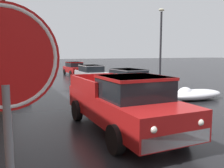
% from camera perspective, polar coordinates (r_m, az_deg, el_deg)
% --- Properties ---
extents(snow_bank_near_corner_left, '(1.70, 0.94, 0.76)m').
position_cam_1_polar(snow_bank_near_corner_left, '(20.49, -23.95, 0.81)').
color(snow_bank_near_corner_left, white).
rests_on(snow_bank_near_corner_left, ground).
extents(snow_bank_mid_block_left, '(2.20, 1.29, 0.74)m').
position_cam_1_polar(snow_bank_mid_block_left, '(13.08, -23.54, -2.41)').
color(snow_bank_mid_block_left, white).
rests_on(snow_bank_mid_block_left, ground).
extents(snow_bank_along_right_kerb, '(2.29, 1.25, 0.73)m').
position_cam_1_polar(snow_bank_along_right_kerb, '(30.20, -23.50, 2.81)').
color(snow_bank_along_right_kerb, white).
rests_on(snow_bank_along_right_kerb, ground).
extents(snow_bank_far_right_pile, '(3.12, 1.25, 0.68)m').
position_cam_1_polar(snow_bank_far_right_pile, '(13.17, 18.87, -2.35)').
color(snow_bank_far_right_pile, white).
rests_on(snow_bank_far_right_pile, ground).
extents(bare_tree_far_down_block, '(1.95, 2.34, 5.86)m').
position_cam_1_polar(bare_tree_far_down_block, '(26.60, -24.64, 8.29)').
color(bare_tree_far_down_block, '#382B1E').
rests_on(bare_tree_far_down_block, ground).
extents(pickup_truck_red_approaching_near_lane, '(2.25, 5.44, 1.76)m').
position_cam_1_polar(pickup_truck_red_approaching_near_lane, '(7.45, 2.73, -4.42)').
color(pickup_truck_red_approaching_near_lane, red).
rests_on(pickup_truck_red_approaching_near_lane, ground).
extents(sedan_grey_parked_kerbside_close, '(2.27, 4.32, 1.42)m').
position_cam_1_polar(sedan_grey_parked_kerbside_close, '(14.83, 4.17, 0.92)').
color(sedan_grey_parked_kerbside_close, slate).
rests_on(sedan_grey_parked_kerbside_close, ground).
extents(sedan_silver_parked_kerbside_mid, '(1.99, 4.30, 1.42)m').
position_cam_1_polar(sedan_silver_parked_kerbside_mid, '(19.69, -4.81, 2.49)').
color(sedan_silver_parked_kerbside_mid, '#B7B7BC').
rests_on(sedan_silver_parked_kerbside_mid, ground).
extents(sedan_red_parked_far_down_block, '(1.92, 4.30, 1.42)m').
position_cam_1_polar(sedan_red_parked_far_down_block, '(26.85, -8.82, 3.71)').
color(sedan_red_parked_far_down_block, red).
rests_on(sedan_red_parked_far_down_block, ground).
extents(stop_sign_at_corner, '(0.76, 0.06, 2.75)m').
position_cam_1_polar(stop_sign_at_corner, '(1.86, -23.74, -1.68)').
color(stop_sign_at_corner, slate).
rests_on(stop_sign_at_corner, ground).
extents(street_lamp_post, '(0.44, 0.24, 5.44)m').
position_cam_1_polar(street_lamp_post, '(17.42, 11.42, 9.38)').
color(street_lamp_post, '#28282D').
rests_on(street_lamp_post, ground).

